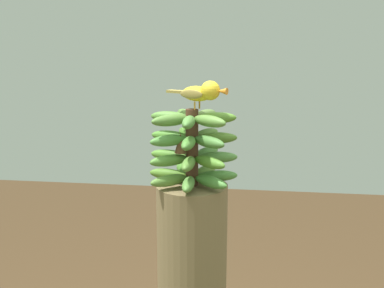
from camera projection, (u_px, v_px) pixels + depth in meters
banana_bunch at (192, 148)px, 1.40m from camera, size 0.28×0.28×0.23m
perched_bird at (203, 92)px, 1.36m from camera, size 0.19×0.10×0.09m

